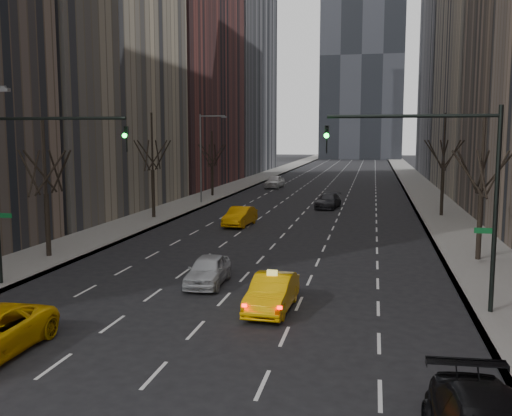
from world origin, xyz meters
The scene contains 18 objects.
sidewalk_left centered at (-12.25, 70.00, 0.07)m, with size 4.50×320.00×0.15m, color slate.
sidewalk_right centered at (12.25, 70.00, 0.07)m, with size 4.50×320.00×0.15m, color slate.
bld_left_far centered at (-21.50, 66.00, 22.00)m, with size 14.00×28.00×44.00m, color brown.
bld_left_deep centered at (-21.50, 96.00, 30.00)m, with size 14.00×30.00×60.00m, color slate.
bld_right_deep centered at (21.50, 95.00, 29.00)m, with size 14.00×30.00×58.00m, color slate.
tree_lw_b centered at (-12.00, 18.00, 3.72)m, with size 3.36×3.50×7.82m.
tree_lw_c centered at (-12.00, 34.00, 4.04)m, with size 3.36×3.50×8.74m.
tree_lw_d centered at (-12.00, 52.00, 3.56)m, with size 3.36×3.50×7.36m.
tree_rw_b centered at (12.00, 22.00, 3.72)m, with size 3.36×3.50×7.82m.
tree_rw_c centered at (12.00, 40.00, 4.04)m, with size 3.36×3.50×8.74m.
traffic_mast_left centered at (-9.11, 12.00, 5.49)m, with size 6.69×0.39×8.00m.
traffic_mast_right centered at (9.11, 12.00, 5.49)m, with size 6.69×0.39×8.00m.
streetlight_far centered at (-10.84, 45.00, 5.62)m, with size 2.83×0.22×9.00m.
taxi_sedan centered at (2.29, 10.92, 0.72)m, with size 1.51×4.34×1.43m, color #FFB805.
silver_sedan_ahead centered at (-1.37, 14.21, 0.70)m, with size 1.64×4.08×1.39m, color #AAADB3.
far_taxi centered at (-3.95, 31.73, 0.74)m, with size 1.56×4.49×1.48m, color orange.
far_suv_grey centered at (1.92, 44.11, 0.69)m, with size 1.93×4.76×1.38m, color #2A2A2F.
far_car_white centered at (-6.85, 64.37, 0.84)m, with size 1.99×4.95×1.69m, color silver.
Camera 1 is at (6.17, -11.06, 7.01)m, focal length 40.00 mm.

